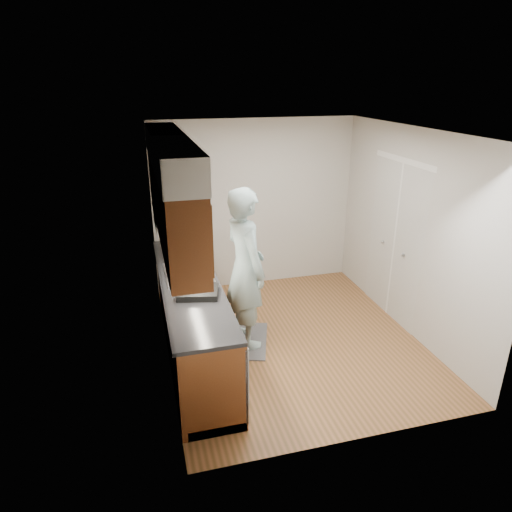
{
  "coord_description": "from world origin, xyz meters",
  "views": [
    {
      "loc": [
        -1.69,
        -4.61,
        3.02
      ],
      "look_at": [
        -0.39,
        0.25,
        1.05
      ],
      "focal_mm": 32.0,
      "sensor_mm": 36.0,
      "label": 1
    }
  ],
  "objects_px": {
    "person": "(245,258)",
    "soap_bottle_a": "(172,247)",
    "soap_bottle_b": "(187,246)",
    "dish_rack": "(198,292)",
    "soda_can": "(203,253)",
    "steel_can": "(189,251)"
  },
  "relations": [
    {
      "from": "person",
      "to": "soap_bottle_a",
      "type": "distance_m",
      "value": 1.02
    },
    {
      "from": "soap_bottle_b",
      "to": "dish_rack",
      "type": "relative_size",
      "value": 0.53
    },
    {
      "from": "soda_can",
      "to": "soap_bottle_b",
      "type": "bearing_deg",
      "value": 131.36
    },
    {
      "from": "soap_bottle_b",
      "to": "steel_can",
      "type": "bearing_deg",
      "value": -72.49
    },
    {
      "from": "soda_can",
      "to": "dish_rack",
      "type": "distance_m",
      "value": 1.03
    },
    {
      "from": "person",
      "to": "soda_can",
      "type": "xyz_separation_m",
      "value": [
        -0.41,
        0.52,
        -0.1
      ]
    },
    {
      "from": "soap_bottle_a",
      "to": "soap_bottle_b",
      "type": "distance_m",
      "value": 0.19
    },
    {
      "from": "soap_bottle_a",
      "to": "dish_rack",
      "type": "height_order",
      "value": "soap_bottle_a"
    },
    {
      "from": "soap_bottle_a",
      "to": "soap_bottle_b",
      "type": "relative_size",
      "value": 1.12
    },
    {
      "from": "soap_bottle_b",
      "to": "dish_rack",
      "type": "xyz_separation_m",
      "value": [
        -0.04,
        -1.19,
        -0.08
      ]
    },
    {
      "from": "soap_bottle_b",
      "to": "soda_can",
      "type": "height_order",
      "value": "soap_bottle_b"
    },
    {
      "from": "steel_can",
      "to": "soda_can",
      "type": "bearing_deg",
      "value": -42.12
    },
    {
      "from": "soap_bottle_a",
      "to": "steel_can",
      "type": "xyz_separation_m",
      "value": [
        0.2,
        -0.01,
        -0.06
      ]
    },
    {
      "from": "soap_bottle_a",
      "to": "steel_can",
      "type": "height_order",
      "value": "soap_bottle_a"
    },
    {
      "from": "person",
      "to": "steel_can",
      "type": "xyz_separation_m",
      "value": [
        -0.56,
        0.66,
        -0.1
      ]
    },
    {
      "from": "soda_can",
      "to": "steel_can",
      "type": "bearing_deg",
      "value": 137.88
    },
    {
      "from": "soap_bottle_b",
      "to": "soda_can",
      "type": "xyz_separation_m",
      "value": [
        0.17,
        -0.19,
        -0.05
      ]
    },
    {
      "from": "soap_bottle_a",
      "to": "soap_bottle_b",
      "type": "bearing_deg",
      "value": 13.43
    },
    {
      "from": "person",
      "to": "soap_bottle_b",
      "type": "bearing_deg",
      "value": 26.12
    },
    {
      "from": "soap_bottle_b",
      "to": "soap_bottle_a",
      "type": "bearing_deg",
      "value": -166.57
    },
    {
      "from": "soap_bottle_a",
      "to": "soda_can",
      "type": "bearing_deg",
      "value": -22.39
    },
    {
      "from": "person",
      "to": "soap_bottle_a",
      "type": "relative_size",
      "value": 8.96
    }
  ]
}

